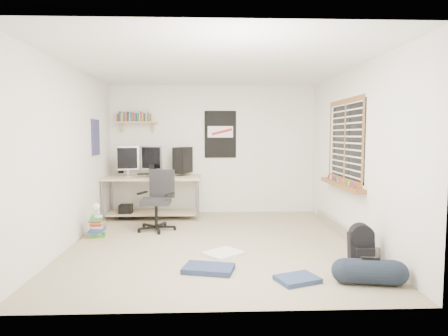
{
  "coord_description": "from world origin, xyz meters",
  "views": [
    {
      "loc": [
        -0.08,
        -5.61,
        1.54
      ],
      "look_at": [
        0.14,
        0.18,
        1.06
      ],
      "focal_mm": 32.0,
      "sensor_mm": 36.0,
      "label": 1
    }
  ],
  "objects_px": {
    "backpack": "(361,248)",
    "duffel_bag": "(370,271)",
    "book_stack": "(98,228)",
    "office_chair": "(156,200)",
    "desk": "(152,198)"
  },
  "relations": [
    {
      "from": "backpack",
      "to": "duffel_bag",
      "type": "relative_size",
      "value": 0.73
    },
    {
      "from": "backpack",
      "to": "book_stack",
      "type": "distance_m",
      "value": 3.74
    },
    {
      "from": "office_chair",
      "to": "duffel_bag",
      "type": "bearing_deg",
      "value": -23.09
    },
    {
      "from": "book_stack",
      "to": "duffel_bag",
      "type": "bearing_deg",
      "value": -31.09
    },
    {
      "from": "backpack",
      "to": "duffel_bag",
      "type": "distance_m",
      "value": 0.65
    },
    {
      "from": "desk",
      "to": "backpack",
      "type": "relative_size",
      "value": 4.74
    },
    {
      "from": "desk",
      "to": "book_stack",
      "type": "relative_size",
      "value": 4.09
    },
    {
      "from": "desk",
      "to": "duffel_bag",
      "type": "distance_m",
      "value": 4.36
    },
    {
      "from": "office_chair",
      "to": "desk",
      "type": "bearing_deg",
      "value": 122.69
    },
    {
      "from": "office_chair",
      "to": "backpack",
      "type": "xyz_separation_m",
      "value": [
        2.66,
        -1.82,
        -0.29
      ]
    },
    {
      "from": "duffel_bag",
      "to": "book_stack",
      "type": "relative_size",
      "value": 1.19
    },
    {
      "from": "office_chair",
      "to": "backpack",
      "type": "distance_m",
      "value": 3.24
    },
    {
      "from": "desk",
      "to": "book_stack",
      "type": "height_order",
      "value": "desk"
    },
    {
      "from": "book_stack",
      "to": "office_chair",
      "type": "bearing_deg",
      "value": 28.63
    },
    {
      "from": "office_chair",
      "to": "book_stack",
      "type": "bearing_deg",
      "value": -130.12
    }
  ]
}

